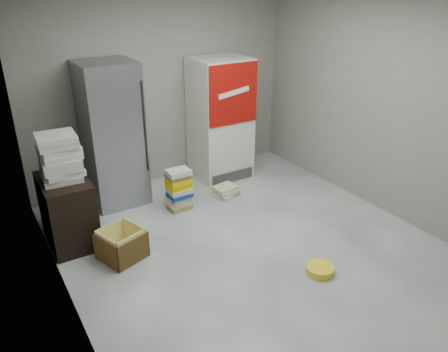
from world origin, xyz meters
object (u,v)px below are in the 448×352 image
wood_shelf (68,211)px  cardboard_box (122,246)px  phonebook_stack_main (179,189)px  coke_cooler (220,119)px  steel_fridge (113,135)px

wood_shelf → cardboard_box: size_ratio=1.47×
wood_shelf → phonebook_stack_main: 1.44m
phonebook_stack_main → coke_cooler: bearing=31.9°
coke_cooler → cardboard_box: bearing=-147.1°
cardboard_box → phonebook_stack_main: bearing=14.6°
steel_fridge → phonebook_stack_main: (0.60, -0.68, -0.67)m
phonebook_stack_main → cardboard_box: 1.25m
steel_fridge → wood_shelf: (-0.83, -0.73, -0.55)m
coke_cooler → wood_shelf: bearing=-163.7°
steel_fridge → phonebook_stack_main: size_ratio=3.33×
phonebook_stack_main → wood_shelf: bearing=-178.5°
wood_shelf → cardboard_box: bearing=-57.9°
steel_fridge → coke_cooler: bearing=-0.2°
steel_fridge → coke_cooler: 1.65m
steel_fridge → cardboard_box: size_ratio=3.49×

